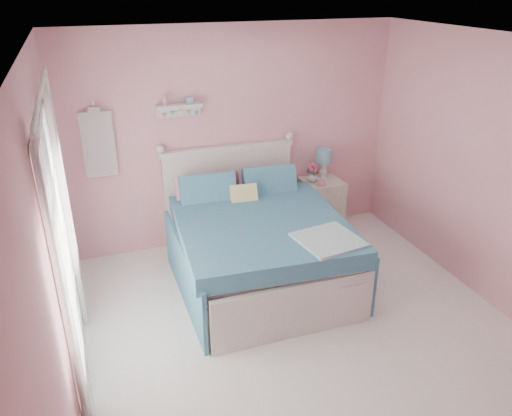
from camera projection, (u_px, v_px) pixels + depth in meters
floor at (310, 342)px, 4.57m from camera, size 4.50×4.50×0.00m
room_shell at (319, 182)px, 3.90m from camera, size 4.50×4.50×4.50m
bed at (256, 245)px, 5.37m from camera, size 1.78×2.17×1.23m
nightstand at (321, 206)px, 6.44m from camera, size 0.49×0.48×0.70m
table_lamp at (324, 158)px, 6.26m from camera, size 0.20×0.20×0.39m
vase at (312, 177)px, 6.22m from camera, size 0.15×0.15×0.14m
teacup at (321, 183)px, 6.14m from camera, size 0.11×0.11×0.07m
roses at (313, 168)px, 6.17m from camera, size 0.14×0.11×0.12m
wall_shelf at (179, 107)px, 5.51m from camera, size 0.50×0.15×0.25m
hanging_dress at (99, 145)px, 5.37m from camera, size 0.34×0.03×0.72m
french_door at (63, 257)px, 3.85m from camera, size 0.04×1.32×2.16m
curtain_near at (69, 297)px, 3.19m from camera, size 0.04×0.40×2.32m
curtain_far at (67, 206)px, 4.46m from camera, size 0.04×0.40×2.32m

